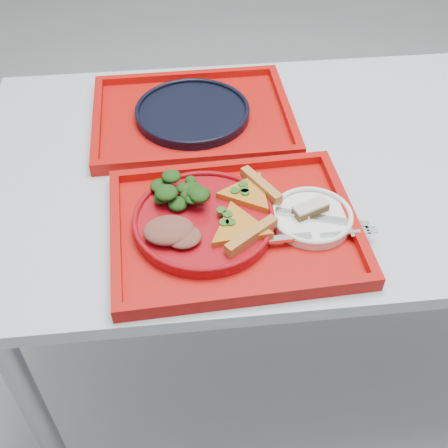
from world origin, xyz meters
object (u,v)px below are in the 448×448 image
Objects in this scene: dessert_bar at (311,209)px; navy_plate at (192,113)px; tray_far at (193,118)px; tray_main at (234,229)px; dinner_plate at (204,222)px.

navy_plate is at bearing 96.53° from dessert_bar.
tray_main is at bearing -82.83° from tray_far.
dessert_bar reaches higher than dinner_plate.
navy_plate is at bearing 89.50° from dinner_plate.
navy_plate is at bearing 89.08° from tray_far.
tray_main and tray_far have the same top height.
dessert_bar is (0.14, 0.01, 0.03)m from tray_main.
tray_far is 1.73× the size of dinner_plate.
navy_plate is 0.41m from dessert_bar.
dessert_bar is at bearing -62.14° from tray_far.
tray_far is at bearing 96.53° from dessert_bar.
dinner_plate is at bearing -91.42° from tray_far.
dinner_plate reaches higher than tray_main.
dessert_bar is (0.20, -0.36, 0.02)m from navy_plate.
tray_main is at bearing 161.56° from dessert_bar.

